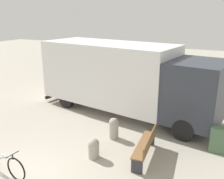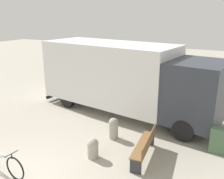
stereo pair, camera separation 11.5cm
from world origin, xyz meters
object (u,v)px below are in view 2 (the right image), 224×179
bollard_near_bench (93,148)px  bollard_far_bench (114,127)px  delivery_truck (125,76)px  utility_box (220,141)px  bicycle_middle (3,162)px  park_bench (146,145)px

bollard_near_bench → bollard_far_bench: size_ratio=0.84×
delivery_truck → bollard_far_bench: (0.74, -2.63, -1.30)m
utility_box → bollard_near_bench: bearing=-149.3°
bicycle_middle → bollard_near_bench: (1.88, 1.90, -0.02)m
bollard_far_bench → utility_box: 3.68m
delivery_truck → park_bench: bearing=-47.4°
bollard_near_bench → utility_box: size_ratio=0.76×
bollard_near_bench → utility_box: bearing=30.7°
bicycle_middle → bollard_far_bench: size_ratio=2.21×
bicycle_middle → utility_box: utility_box is taller
delivery_truck → park_bench: (2.25, -3.37, -1.26)m
park_bench → bollard_far_bench: size_ratio=2.38×
delivery_truck → park_bench: size_ratio=4.53×
delivery_truck → utility_box: size_ratio=9.85×
bollard_far_bench → bollard_near_bench: bearing=-90.5°
bollard_near_bench → park_bench: bearing=25.5°
utility_box → bicycle_middle: bearing=-143.6°
bicycle_middle → utility_box: (5.51, 4.06, 0.06)m
park_bench → bollard_far_bench: bearing=57.8°
bollard_far_bench → utility_box: utility_box is taller
bicycle_middle → park_bench: bearing=42.0°
park_bench → bicycle_middle: 4.30m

